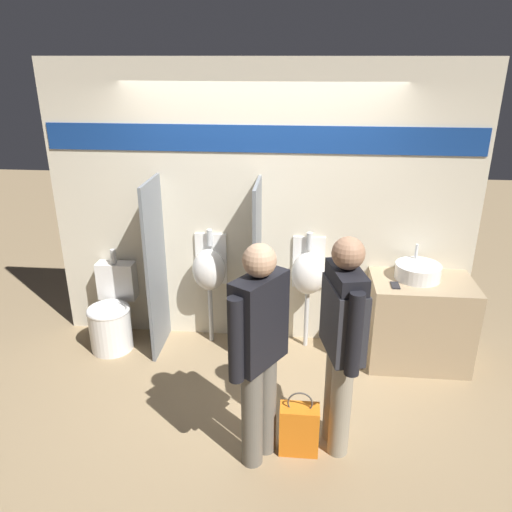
% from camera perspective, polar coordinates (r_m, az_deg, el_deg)
% --- Properties ---
extents(ground_plane, '(16.00, 16.00, 0.00)m').
position_cam_1_polar(ground_plane, '(4.78, -0.20, -12.54)').
color(ground_plane, '#997F5B').
extents(display_wall, '(4.02, 0.07, 2.70)m').
position_cam_1_polar(display_wall, '(4.73, 0.50, 5.45)').
color(display_wall, beige).
rests_on(display_wall, ground_plane).
extents(sink_counter, '(0.91, 0.60, 0.82)m').
position_cam_1_polar(sink_counter, '(4.90, 18.06, -7.14)').
color(sink_counter, tan).
rests_on(sink_counter, ground_plane).
extents(sink_basin, '(0.41, 0.41, 0.28)m').
position_cam_1_polar(sink_basin, '(4.74, 18.00, -1.68)').
color(sink_basin, white).
rests_on(sink_basin, sink_counter).
extents(cell_phone, '(0.07, 0.14, 0.01)m').
position_cam_1_polar(cell_phone, '(4.55, 15.62, -3.24)').
color(cell_phone, '#232328').
rests_on(cell_phone, sink_counter).
extents(divider_near_counter, '(0.03, 0.58, 1.69)m').
position_cam_1_polar(divider_near_counter, '(4.78, -11.35, -1.38)').
color(divider_near_counter, slate).
rests_on(divider_near_counter, ground_plane).
extents(divider_mid, '(0.03, 0.58, 1.69)m').
position_cam_1_polar(divider_mid, '(4.61, 0.09, -1.86)').
color(divider_mid, slate).
rests_on(divider_mid, ground_plane).
extents(urinal_near_counter, '(0.32, 0.27, 1.16)m').
position_cam_1_polar(urinal_near_counter, '(4.84, -5.35, -1.56)').
color(urinal_near_counter, silver).
rests_on(urinal_near_counter, ground_plane).
extents(urinal_far, '(0.32, 0.27, 1.16)m').
position_cam_1_polar(urinal_far, '(4.76, 5.99, -1.99)').
color(urinal_far, silver).
rests_on(urinal_far, ground_plane).
extents(toilet, '(0.42, 0.58, 0.95)m').
position_cam_1_polar(toilet, '(5.14, -16.13, -6.64)').
color(toilet, white).
rests_on(toilet, ground_plane).
extents(person_in_vest, '(0.30, 0.56, 1.64)m').
position_cam_1_polar(person_in_vest, '(3.48, 9.85, -8.63)').
color(person_in_vest, gray).
rests_on(person_in_vest, ground_plane).
extents(person_with_lanyard, '(0.38, 0.50, 1.64)m').
position_cam_1_polar(person_with_lanyard, '(3.35, 0.37, -10.46)').
color(person_with_lanyard, '#666056').
rests_on(person_with_lanyard, ground_plane).
extents(shopping_bag, '(0.28, 0.16, 0.52)m').
position_cam_1_polar(shopping_bag, '(3.83, 4.94, -19.07)').
color(shopping_bag, orange).
rests_on(shopping_bag, ground_plane).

